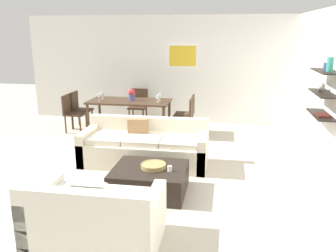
# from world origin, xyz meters

# --- Properties ---
(ground_plane) EXTENTS (18.00, 18.00, 0.00)m
(ground_plane) POSITION_xyz_m (0.00, 0.00, 0.00)
(ground_plane) COLOR #BCB29E
(back_wall_unit) EXTENTS (8.40, 0.09, 2.70)m
(back_wall_unit) POSITION_xyz_m (0.30, 3.53, 1.35)
(back_wall_unit) COLOR silver
(back_wall_unit) RESTS_ON ground
(right_wall_shelf_unit) EXTENTS (0.34, 8.20, 2.70)m
(right_wall_shelf_unit) POSITION_xyz_m (3.03, 0.60, 1.35)
(right_wall_shelf_unit) COLOR silver
(right_wall_shelf_unit) RESTS_ON ground
(sofa_beige) EXTENTS (2.22, 0.90, 0.78)m
(sofa_beige) POSITION_xyz_m (-0.06, 0.34, 0.29)
(sofa_beige) COLOR beige
(sofa_beige) RESTS_ON ground
(loveseat_white) EXTENTS (1.44, 0.90, 0.78)m
(loveseat_white) POSITION_xyz_m (-0.04, -2.16, 0.29)
(loveseat_white) COLOR silver
(loveseat_white) RESTS_ON ground
(coffee_table) EXTENTS (1.06, 0.92, 0.38)m
(coffee_table) POSITION_xyz_m (0.28, -0.81, 0.19)
(coffee_table) COLOR black
(coffee_table) RESTS_ON ground
(decorative_bowl) EXTENTS (0.37, 0.37, 0.07)m
(decorative_bowl) POSITION_xyz_m (0.34, -0.79, 0.42)
(decorative_bowl) COLOR #99844C
(decorative_bowl) RESTS_ON coffee_table
(candle_jar) EXTENTS (0.07, 0.07, 0.08)m
(candle_jar) POSITION_xyz_m (0.60, -0.88, 0.42)
(candle_jar) COLOR silver
(candle_jar) RESTS_ON coffee_table
(dining_table) EXTENTS (1.88, 0.88, 0.75)m
(dining_table) POSITION_xyz_m (-0.88, 2.29, 0.68)
(dining_table) COLOR #422D1E
(dining_table) RESTS_ON ground
(dining_chair_right_far) EXTENTS (0.44, 0.44, 0.88)m
(dining_chair_right_far) POSITION_xyz_m (0.47, 2.49, 0.50)
(dining_chair_right_far) COLOR #422D1E
(dining_chair_right_far) RESTS_ON ground
(dining_chair_left_far) EXTENTS (0.44, 0.44, 0.88)m
(dining_chair_left_far) POSITION_xyz_m (-2.22, 2.49, 0.50)
(dining_chair_left_far) COLOR #422D1E
(dining_chair_left_far) RESTS_ON ground
(dining_chair_right_near) EXTENTS (0.44, 0.44, 0.88)m
(dining_chair_right_near) POSITION_xyz_m (0.47, 2.10, 0.50)
(dining_chair_right_near) COLOR #422D1E
(dining_chair_right_near) RESTS_ON ground
(dining_chair_left_near) EXTENTS (0.44, 0.44, 0.88)m
(dining_chair_left_near) POSITION_xyz_m (-2.22, 2.10, 0.50)
(dining_chair_left_near) COLOR #422D1E
(dining_chair_left_near) RESTS_ON ground
(dining_chair_head) EXTENTS (0.44, 0.44, 0.88)m
(dining_chair_head) POSITION_xyz_m (-0.88, 3.14, 0.50)
(dining_chair_head) COLOR #422D1E
(dining_chair_head) RESTS_ON ground
(wine_glass_right_near) EXTENTS (0.07, 0.07, 0.16)m
(wine_glass_right_near) POSITION_xyz_m (-0.18, 2.19, 0.87)
(wine_glass_right_near) COLOR silver
(wine_glass_right_near) RESTS_ON dining_table
(wine_glass_left_near) EXTENTS (0.07, 0.07, 0.16)m
(wine_glass_left_near) POSITION_xyz_m (-1.57, 2.19, 0.86)
(wine_glass_left_near) COLOR silver
(wine_glass_left_near) RESTS_ON dining_table
(wine_glass_head) EXTENTS (0.07, 0.07, 0.16)m
(wine_glass_head) POSITION_xyz_m (-0.88, 2.67, 0.86)
(wine_glass_head) COLOR silver
(wine_glass_head) RESTS_ON dining_table
(wine_glass_left_far) EXTENTS (0.07, 0.07, 0.16)m
(wine_glass_left_far) POSITION_xyz_m (-1.57, 2.40, 0.86)
(wine_glass_left_far) COLOR silver
(wine_glass_left_far) RESTS_ON dining_table
(wine_glass_right_far) EXTENTS (0.06, 0.06, 0.17)m
(wine_glass_right_far) POSITION_xyz_m (-0.18, 2.40, 0.87)
(wine_glass_right_far) COLOR silver
(wine_glass_right_far) RESTS_ON dining_table
(centerpiece_vase) EXTENTS (0.16, 0.16, 0.27)m
(centerpiece_vase) POSITION_xyz_m (-0.82, 2.32, 0.89)
(centerpiece_vase) COLOR #4C518C
(centerpiece_vase) RESTS_ON dining_table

